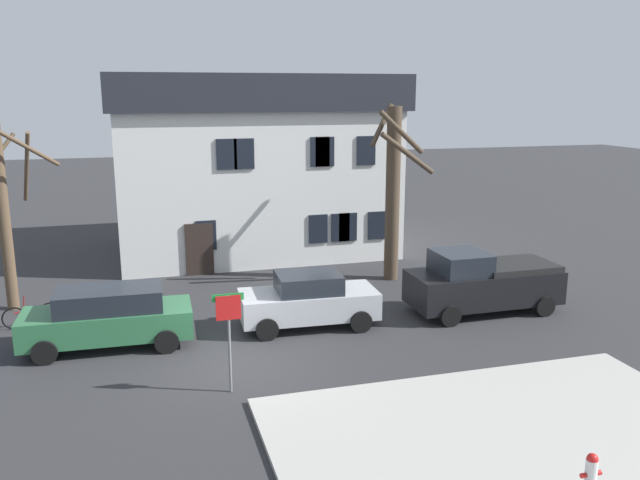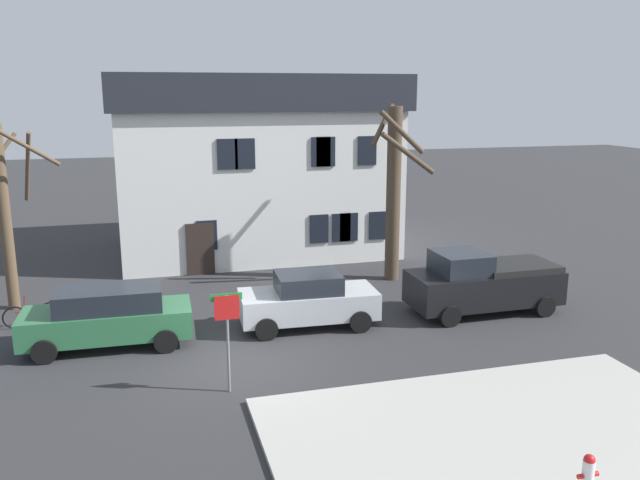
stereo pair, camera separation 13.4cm
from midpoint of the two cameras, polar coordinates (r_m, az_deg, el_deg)
The scene contains 11 objects.
ground_plane at distance 18.01m, azimuth -7.39°, elevation -10.83°, with size 120.00×120.00×0.00m, color #2D2D30.
sidewalk_slab at distance 14.07m, azimuth 18.49°, elevation -18.40°, with size 10.03×8.70×0.12m, color #A8A59E.
building_main at distance 30.25m, azimuth -6.13°, elevation 6.75°, with size 12.35×8.46×7.89m.
tree_bare_near at distance 23.82m, azimuth -26.14°, elevation 2.59°, with size 3.48×3.46×6.58m.
tree_bare_mid at distance 25.05m, azimuth 6.27°, elevation 4.46°, with size 2.23×2.18×6.77m.
car_green_wagon at distance 19.76m, azimuth -18.20°, elevation -6.38°, with size 4.77×2.11×1.75m.
car_silver_sedan at distance 20.39m, azimuth -1.21°, elevation -5.26°, with size 4.33×2.16×1.72m.
pickup_truck_black at distance 22.32m, azimuth 13.86°, elevation -3.61°, with size 5.03×2.22×2.11m.
fire_hydrant at distance 13.37m, azimuth 22.34°, elevation -18.26°, with size 0.42×0.22×0.76m.
street_sign_pole at distance 15.91m, azimuth -8.22°, elevation -7.25°, with size 0.76×0.07×2.52m.
bicycle_leaning at distance 22.45m, azimuth -24.04°, elevation -6.02°, with size 1.73×0.39×1.03m.
Camera 1 is at (-2.36, -16.32, 7.22)m, focal length 36.59 mm.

